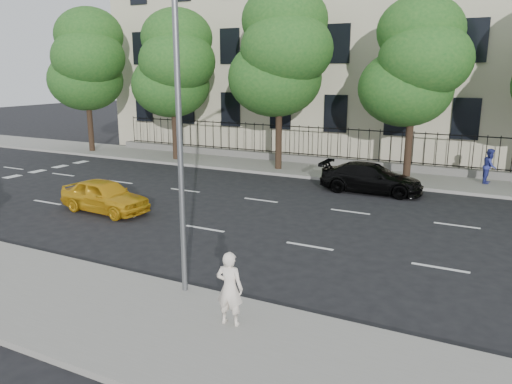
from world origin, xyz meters
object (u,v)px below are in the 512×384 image
at_px(street_light, 191,86).
at_px(black_sedan, 371,178).
at_px(yellow_taxi, 105,196).
at_px(woman_near, 230,288).

distance_m(street_light, black_sedan, 13.24).
relative_size(yellow_taxi, woman_near, 2.34).
relative_size(street_light, yellow_taxi, 2.07).
distance_m(street_light, woman_near, 4.81).
height_order(street_light, woman_near, street_light).
bearing_deg(street_light, woman_near, -39.01).
height_order(black_sedan, woman_near, woman_near).
bearing_deg(black_sedan, yellow_taxi, 132.08).
height_order(street_light, yellow_taxi, street_light).
distance_m(yellow_taxi, woman_near, 10.82).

